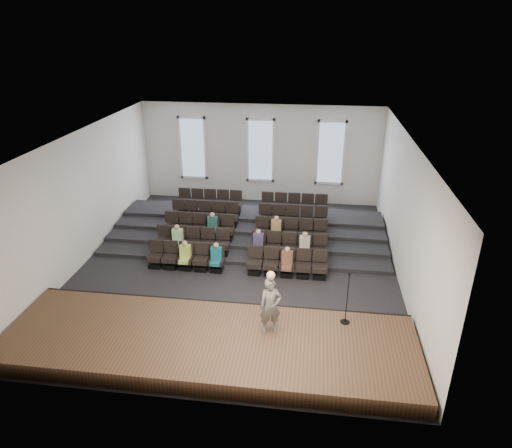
{
  "coord_description": "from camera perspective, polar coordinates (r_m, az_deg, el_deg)",
  "views": [
    {
      "loc": [
        2.72,
        -15.33,
        8.73
      ],
      "look_at": [
        0.63,
        0.5,
        1.55
      ],
      "focal_mm": 32.0,
      "sensor_mm": 36.0,
      "label": 1
    }
  ],
  "objects": [
    {
      "name": "stage_lip",
      "position": [
        14.94,
        -4.39,
        -10.44
      ],
      "size": [
        11.8,
        0.06,
        0.52
      ],
      "primitive_type": "cube",
      "color": "black",
      "rests_on": "ground"
    },
    {
      "name": "mic_stand",
      "position": [
        13.83,
        11.22,
        -10.27
      ],
      "size": [
        0.28,
        0.28,
        1.69
      ],
      "color": "black",
      "rests_on": "stage"
    },
    {
      "name": "speaker",
      "position": [
        13.05,
        1.82,
        -10.23
      ],
      "size": [
        0.72,
        0.59,
        1.71
      ],
      "primitive_type": "imported",
      "rotation": [
        0.0,
        0.0,
        0.32
      ],
      "color": "#5A5956",
      "rests_on": "stage"
    },
    {
      "name": "seating_rows",
      "position": [
        18.89,
        -1.48,
        -1.01
      ],
      "size": [
        6.8,
        4.7,
        1.67
      ],
      "color": "black",
      "rests_on": "ground"
    },
    {
      "name": "wall_front",
      "position": [
        10.74,
        -8.8,
        -11.58
      ],
      "size": [
        12.0,
        0.04,
        5.0
      ],
      "primitive_type": "cube",
      "color": "silver",
      "rests_on": "ground"
    },
    {
      "name": "risers",
      "position": [
        20.56,
        -0.76,
        -0.32
      ],
      "size": [
        11.8,
        4.8,
        0.6
      ],
      "color": "black",
      "rests_on": "ground"
    },
    {
      "name": "stage",
      "position": [
        13.56,
        -5.94,
        -14.64
      ],
      "size": [
        11.8,
        3.6,
        0.5
      ],
      "primitive_type": "cube",
      "color": "#4C3520",
      "rests_on": "ground"
    },
    {
      "name": "wall_left",
      "position": [
        18.72,
        -20.87,
        3.13
      ],
      "size": [
        0.04,
        14.0,
        5.0
      ],
      "primitive_type": "cube",
      "color": "silver",
      "rests_on": "ground"
    },
    {
      "name": "wall_right",
      "position": [
        16.87,
        18.24,
        1.27
      ],
      "size": [
        0.04,
        14.0,
        5.0
      ],
      "primitive_type": "cube",
      "color": "silver",
      "rests_on": "ground"
    },
    {
      "name": "ceiling",
      "position": [
        16.01,
        -2.51,
        10.76
      ],
      "size": [
        12.0,
        14.0,
        0.02
      ],
      "primitive_type": "cube",
      "color": "white",
      "rests_on": "ground"
    },
    {
      "name": "audience",
      "position": [
        17.75,
        -2.09,
        -2.3
      ],
      "size": [
        5.45,
        2.64,
        1.1
      ],
      "color": "#A8CD52",
      "rests_on": "seating_rows"
    },
    {
      "name": "wall_back",
      "position": [
        23.36,
        0.58,
        8.75
      ],
      "size": [
        12.0,
        0.04,
        5.0
      ],
      "primitive_type": "cube",
      "color": "silver",
      "rests_on": "ground"
    },
    {
      "name": "ground",
      "position": [
        17.85,
        -2.22,
        -5.08
      ],
      "size": [
        14.0,
        14.0,
        0.0
      ],
      "primitive_type": "plane",
      "color": "black",
      "rests_on": "ground"
    },
    {
      "name": "windows",
      "position": [
        23.24,
        0.56,
        9.18
      ],
      "size": [
        8.44,
        0.1,
        3.24
      ],
      "color": "white",
      "rests_on": "wall_back"
    }
  ]
}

